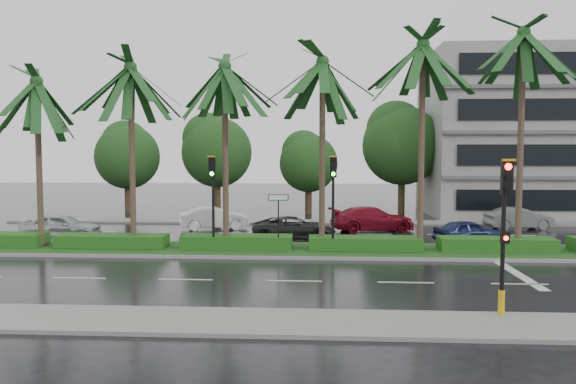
# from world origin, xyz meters

# --- Properties ---
(ground) EXTENTS (120.00, 120.00, 0.00)m
(ground) POSITION_xyz_m (0.00, 0.00, 0.00)
(ground) COLOR black
(ground) RESTS_ON ground
(near_sidewalk) EXTENTS (40.00, 2.40, 0.12)m
(near_sidewalk) POSITION_xyz_m (0.00, -10.20, 0.06)
(near_sidewalk) COLOR slate
(near_sidewalk) RESTS_ON ground
(far_sidewalk) EXTENTS (40.00, 2.00, 0.12)m
(far_sidewalk) POSITION_xyz_m (0.00, 12.00, 0.06)
(far_sidewalk) COLOR slate
(far_sidewalk) RESTS_ON ground
(median) EXTENTS (36.00, 4.00, 0.15)m
(median) POSITION_xyz_m (0.00, 1.00, 0.08)
(median) COLOR gray
(median) RESTS_ON ground
(hedge) EXTENTS (35.20, 1.40, 0.60)m
(hedge) POSITION_xyz_m (0.00, 1.00, 0.45)
(hedge) COLOR #164614
(hedge) RESTS_ON median
(lane_markings) EXTENTS (34.00, 13.06, 0.01)m
(lane_markings) POSITION_xyz_m (3.04, -0.43, 0.01)
(lane_markings) COLOR silver
(lane_markings) RESTS_ON ground
(palm_row) EXTENTS (26.30, 4.20, 10.69)m
(palm_row) POSITION_xyz_m (-1.24, 1.02, 8.27)
(palm_row) COLOR #413225
(palm_row) RESTS_ON median
(signal_near) EXTENTS (0.34, 0.45, 4.36)m
(signal_near) POSITION_xyz_m (6.00, -9.39, 2.50)
(signal_near) COLOR black
(signal_near) RESTS_ON near_sidewalk
(signal_median_left) EXTENTS (0.34, 0.42, 4.36)m
(signal_median_left) POSITION_xyz_m (-4.00, 0.30, 3.00)
(signal_median_left) COLOR black
(signal_median_left) RESTS_ON median
(signal_median_right) EXTENTS (0.34, 0.42, 4.36)m
(signal_median_right) POSITION_xyz_m (1.50, 0.30, 3.00)
(signal_median_right) COLOR black
(signal_median_right) RESTS_ON median
(street_sign) EXTENTS (0.95, 0.09, 2.60)m
(street_sign) POSITION_xyz_m (-1.00, 0.48, 2.12)
(street_sign) COLOR black
(street_sign) RESTS_ON median
(bg_trees) EXTENTS (33.24, 5.93, 8.57)m
(bg_trees) POSITION_xyz_m (1.41, 17.59, 5.01)
(bg_trees) COLOR #372B19
(bg_trees) RESTS_ON ground
(building) EXTENTS (16.00, 10.00, 12.00)m
(building) POSITION_xyz_m (17.00, 18.00, 6.00)
(building) COLOR gray
(building) RESTS_ON ground
(car_silver) EXTENTS (1.92, 4.26, 1.42)m
(car_silver) POSITION_xyz_m (-12.93, 4.00, 0.71)
(car_silver) COLOR #B6B7BE
(car_silver) RESTS_ON ground
(car_white) EXTENTS (2.55, 4.39, 1.37)m
(car_white) POSITION_xyz_m (-5.50, 8.51, 0.68)
(car_white) COLOR white
(car_white) RESTS_ON ground
(car_darkgrey) EXTENTS (2.58, 4.70, 1.25)m
(car_darkgrey) POSITION_xyz_m (-0.50, 4.69, 0.62)
(car_darkgrey) COLOR black
(car_darkgrey) RESTS_ON ground
(car_red) EXTENTS (3.11, 5.33, 1.45)m
(car_red) POSITION_xyz_m (4.00, 8.29, 0.73)
(car_red) COLOR maroon
(car_red) RESTS_ON ground
(car_blue) EXTENTS (2.57, 3.85, 1.22)m
(car_blue) POSITION_xyz_m (8.50, 4.00, 0.61)
(car_blue) COLOR navy
(car_blue) RESTS_ON ground
(car_grey) EXTENTS (1.93, 4.17, 1.32)m
(car_grey) POSITION_xyz_m (13.00, 9.64, 0.66)
(car_grey) COLOR slate
(car_grey) RESTS_ON ground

